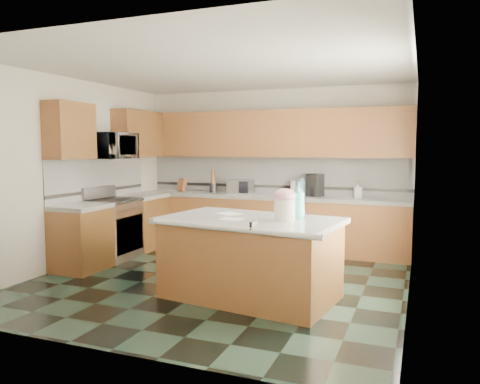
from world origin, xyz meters
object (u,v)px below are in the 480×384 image
at_px(knife_block, 182,185).
at_px(island_base, 250,260).
at_px(island_top, 250,220).
at_px(toaster_oven, 241,187).
at_px(coffee_maker, 315,185).
at_px(soap_bottle_island, 298,200).
at_px(treat_jar, 285,210).

bearing_deg(knife_block, island_base, -35.03).
relative_size(island_top, toaster_oven, 4.72).
distance_m(island_base, knife_block, 3.47).
distance_m(toaster_oven, coffee_maker, 1.29).
height_order(island_top, knife_block, knife_block).
relative_size(island_base, soap_bottle_island, 4.61).
distance_m(soap_bottle_island, knife_block, 3.66).
bearing_deg(island_top, soap_bottle_island, 27.00).
height_order(treat_jar, soap_bottle_island, soap_bottle_island).
relative_size(treat_jar, knife_block, 1.03).
relative_size(island_top, soap_bottle_island, 4.85).
relative_size(knife_block, coffee_maker, 0.63).
height_order(island_base, knife_block, knife_block).
bearing_deg(coffee_maker, treat_jar, -66.40).
height_order(knife_block, coffee_maker, coffee_maker).
relative_size(soap_bottle_island, toaster_oven, 0.97).
xyz_separation_m(treat_jar, toaster_oven, (-1.54, 2.63, 0.00)).
relative_size(island_base, toaster_oven, 4.48).
bearing_deg(coffee_maker, island_base, -75.46).
distance_m(soap_bottle_island, toaster_oven, 2.89).
relative_size(toaster_oven, coffee_maker, 1.14).
bearing_deg(toaster_oven, island_top, -69.81).
bearing_deg(treat_jar, soap_bottle_island, 59.82).
relative_size(island_top, coffee_maker, 5.39).
distance_m(island_base, soap_bottle_island, 0.88).
distance_m(soap_bottle_island, coffee_maker, 2.45).
relative_size(island_top, knife_block, 8.53).
distance_m(island_top, toaster_oven, 2.81).
bearing_deg(island_base, knife_block, 139.18).
height_order(treat_jar, coffee_maker, coffee_maker).
bearing_deg(island_base, treat_jar, -0.66).
height_order(island_base, toaster_oven, toaster_oven).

